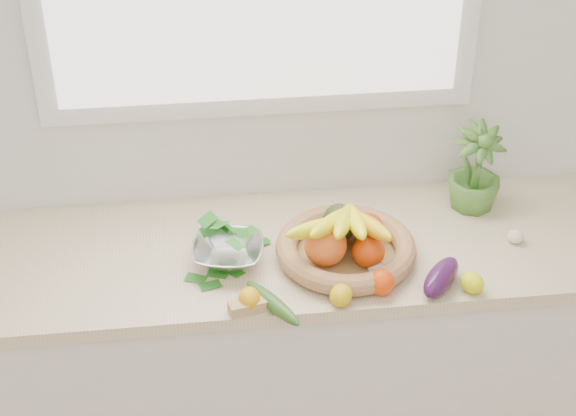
{
  "coord_description": "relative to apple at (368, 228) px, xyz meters",
  "views": [
    {
      "loc": [
        -0.2,
        -0.15,
        2.45
      ],
      "look_at": [
        0.05,
        1.93,
        1.05
      ],
      "focal_mm": 55.0,
      "sensor_mm": 36.0,
      "label": 1
    }
  ],
  "objects": [
    {
      "name": "counter_cabinet",
      "position": [
        -0.29,
        -0.0,
        -0.51
      ],
      "size": [
        2.2,
        0.58,
        0.86
      ],
      "primitive_type": "cube",
      "color": "silver",
      "rests_on": "ground"
    },
    {
      "name": "garlic_b",
      "position": [
        -0.02,
        0.02,
        -0.02
      ],
      "size": [
        0.07,
        0.07,
        0.04
      ],
      "primitive_type": "ellipsoid",
      "rotation": [
        0.0,
        0.0,
        0.33
      ],
      "color": "white",
      "rests_on": "countertop"
    },
    {
      "name": "colander_with_spinach",
      "position": [
        -0.42,
        -0.07,
        0.01
      ],
      "size": [
        0.24,
        0.24,
        0.11
      ],
      "color": "silver",
      "rests_on": "countertop"
    },
    {
      "name": "fruit_basket",
      "position": [
        -0.08,
        -0.08,
        0.01
      ],
      "size": [
        0.52,
        0.52,
        0.2
      ],
      "color": "#A7824A",
      "rests_on": "countertop"
    },
    {
      "name": "potted_herb",
      "position": [
        0.36,
        0.14,
        0.08
      ],
      "size": [
        0.2,
        0.2,
        0.3
      ],
      "primitive_type": "imported",
      "rotation": [
        0.0,
        0.0,
        0.2
      ],
      "color": "#4A7C2D",
      "rests_on": "countertop"
    },
    {
      "name": "countertop",
      "position": [
        -0.29,
        -0.0,
        -0.06
      ],
      "size": [
        2.24,
        0.62,
        0.04
      ],
      "primitive_type": "cube",
      "color": "beige",
      "rests_on": "counter_cabinet"
    },
    {
      "name": "apple",
      "position": [
        0.0,
        0.0,
        0.0
      ],
      "size": [
        0.12,
        0.12,
        0.09
      ],
      "primitive_type": "sphere",
      "rotation": [
        0.0,
        0.0,
        0.36
      ],
      "color": "red",
      "rests_on": "countertop"
    },
    {
      "name": "back_wall",
      "position": [
        -0.29,
        0.3,
        0.41
      ],
      "size": [
        4.5,
        0.02,
        2.7
      ],
      "primitive_type": "cube",
      "color": "white",
      "rests_on": "ground"
    },
    {
      "name": "lemon_c",
      "position": [
        0.24,
        -0.27,
        -0.02
      ],
      "size": [
        0.08,
        0.09,
        0.06
      ],
      "primitive_type": "ellipsoid",
      "rotation": [
        0.0,
        0.0,
        0.46
      ],
      "color": "#E9EB0C",
      "rests_on": "countertop"
    },
    {
      "name": "eggplant",
      "position": [
        0.16,
        -0.25,
        -0.01
      ],
      "size": [
        0.17,
        0.19,
        0.07
      ],
      "primitive_type": "ellipsoid",
      "rotation": [
        0.0,
        0.0,
        -0.67
      ],
      "color": "#37103D",
      "rests_on": "countertop"
    },
    {
      "name": "lemon_a",
      "position": [
        -0.38,
        -0.27,
        -0.01
      ],
      "size": [
        0.06,
        0.08,
        0.06
      ],
      "primitive_type": "ellipsoid",
      "rotation": [
        0.0,
        0.0,
        -0.05
      ],
      "color": "orange",
      "rests_on": "countertop"
    },
    {
      "name": "garlic_a",
      "position": [
        0.44,
        -0.06,
        -0.02
      ],
      "size": [
        0.06,
        0.06,
        0.04
      ],
      "primitive_type": "ellipsoid",
      "rotation": [
        0.0,
        0.0,
        -0.27
      ],
      "color": "silver",
      "rests_on": "countertop"
    },
    {
      "name": "cucumber",
      "position": [
        -0.32,
        -0.28,
        -0.02
      ],
      "size": [
        0.16,
        0.22,
        0.04
      ],
      "primitive_type": "ellipsoid",
      "rotation": [
        0.0,
        0.0,
        0.55
      ],
      "color": "#2C5218",
      "rests_on": "countertop"
    },
    {
      "name": "orange_loose",
      "position": [
        -0.01,
        -0.25,
        -0.01
      ],
      "size": [
        0.08,
        0.08,
        0.07
      ],
      "primitive_type": "sphere",
      "rotation": [
        0.0,
        0.0,
        0.11
      ],
      "color": "#F54107",
      "rests_on": "countertop"
    },
    {
      "name": "lemon_b",
      "position": [
        -0.13,
        -0.28,
        -0.01
      ],
      "size": [
        0.09,
        0.09,
        0.06
      ],
      "primitive_type": "ellipsoid",
      "rotation": [
        0.0,
        0.0,
        -0.44
      ],
      "color": "#E5BA0C",
      "rests_on": "countertop"
    },
    {
      "name": "garlic_c",
      "position": [
        -0.01,
        -0.17,
        -0.02
      ],
      "size": [
        0.05,
        0.05,
        0.04
      ],
      "primitive_type": "ellipsoid",
      "rotation": [
        0.0,
        0.0,
        -0.09
      ],
      "color": "beige",
      "rests_on": "countertop"
    },
    {
      "name": "radish",
      "position": [
        -0.38,
        -0.28,
        -0.03
      ],
      "size": [
        0.04,
        0.04,
        0.03
      ],
      "primitive_type": "sphere",
      "rotation": [
        0.0,
        0.0,
        0.34
      ],
      "color": "red",
      "rests_on": "countertop"
    },
    {
      "name": "ginger",
      "position": [
        -0.38,
        -0.28,
        -0.03
      ],
      "size": [
        0.12,
        0.07,
        0.03
      ],
      "primitive_type": "cube",
      "rotation": [
        0.0,
        0.0,
        0.23
      ],
      "color": "tan",
      "rests_on": "countertop"
    }
  ]
}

